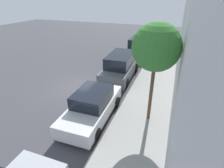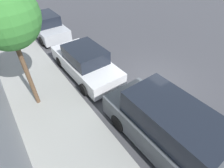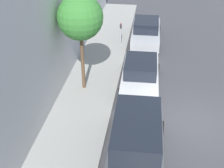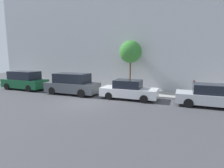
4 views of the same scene
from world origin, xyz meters
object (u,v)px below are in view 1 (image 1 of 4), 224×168
(parked_minivan_third, at_px, (120,66))
(street_tree, at_px, (156,48))
(parked_sedan_second, at_px, (92,106))
(fire_hydrant, at_px, (156,47))
(parked_minivan_fourth, at_px, (139,47))

(parked_minivan_third, relative_size, street_tree, 1.04)
(parked_sedan_second, height_order, parked_minivan_third, parked_minivan_third)
(parked_sedan_second, xyz_separation_m, fire_hydrant, (1.47, 13.77, -0.23))
(street_tree, relative_size, fire_hydrant, 6.89)
(parked_minivan_third, xyz_separation_m, fire_hydrant, (1.66, 8.46, -0.43))
(parked_sedan_second, bearing_deg, parked_minivan_fourth, 90.29)
(parked_minivan_fourth, relative_size, street_tree, 1.04)
(parked_minivan_third, distance_m, fire_hydrant, 8.64)
(parked_sedan_second, relative_size, parked_minivan_third, 0.92)
(parked_sedan_second, xyz_separation_m, parked_minivan_third, (-0.18, 5.30, 0.19))
(parked_minivan_fourth, relative_size, fire_hydrant, 7.14)
(parked_minivan_third, height_order, fire_hydrant, parked_minivan_third)
(parked_sedan_second, bearing_deg, parked_minivan_third, 91.98)
(parked_minivan_fourth, height_order, fire_hydrant, parked_minivan_fourth)
(parked_minivan_fourth, bearing_deg, parked_sedan_second, -89.71)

